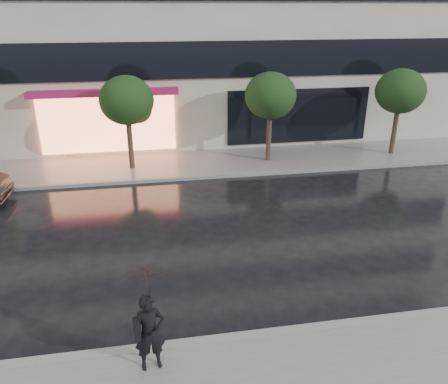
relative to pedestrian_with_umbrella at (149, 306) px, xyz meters
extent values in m
plane|color=black|center=(2.37, 1.50, -1.51)|extent=(120.00, 120.00, 0.00)
cube|color=slate|center=(2.37, 11.75, -1.45)|extent=(60.00, 3.50, 0.12)
cube|color=gray|center=(2.37, 0.50, -1.44)|extent=(60.00, 0.25, 0.14)
cube|color=gray|center=(2.37, 10.00, -1.44)|extent=(60.00, 0.25, 0.14)
cube|color=black|center=(2.37, 13.44, 2.79)|extent=(28.00, 0.12, 1.60)
cube|color=#FF8C59|center=(-1.63, 13.42, 0.09)|extent=(6.00, 0.10, 2.60)
cube|color=#A6194C|center=(-1.63, 13.09, 1.54)|extent=(6.40, 0.70, 0.25)
cube|color=black|center=(7.37, 13.44, 0.09)|extent=(7.00, 0.10, 2.60)
cylinder|color=#33261C|center=(-0.63, 11.50, -0.41)|extent=(0.22, 0.22, 2.20)
ellipsoid|color=black|center=(-0.63, 11.50, 1.49)|extent=(2.20, 2.20, 1.98)
sphere|color=black|center=(-0.23, 11.70, 1.09)|extent=(1.20, 1.20, 1.20)
cylinder|color=#33261C|center=(5.37, 11.50, -0.41)|extent=(0.22, 0.22, 2.20)
ellipsoid|color=black|center=(5.37, 11.50, 1.49)|extent=(2.20, 2.20, 1.98)
sphere|color=black|center=(5.77, 11.70, 1.09)|extent=(1.20, 1.20, 1.20)
cylinder|color=#33261C|center=(11.37, 11.50, -0.41)|extent=(0.22, 0.22, 2.20)
ellipsoid|color=black|center=(11.37, 11.50, 1.49)|extent=(2.20, 2.20, 1.98)
sphere|color=black|center=(11.77, 11.70, 1.09)|extent=(1.20, 1.20, 1.20)
imported|color=black|center=(-0.03, 0.00, -0.60)|extent=(0.63, 0.47, 1.59)
imported|color=#3C0B0A|center=(0.02, 0.00, 0.41)|extent=(0.94, 0.96, 0.75)
cylinder|color=black|center=(0.02, 0.00, -0.02)|extent=(0.02, 0.02, 0.79)
cube|color=black|center=(-0.25, -0.09, -0.41)|extent=(0.15, 0.31, 0.34)
camera|label=1|loc=(0.23, -6.55, 4.95)|focal=35.00mm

